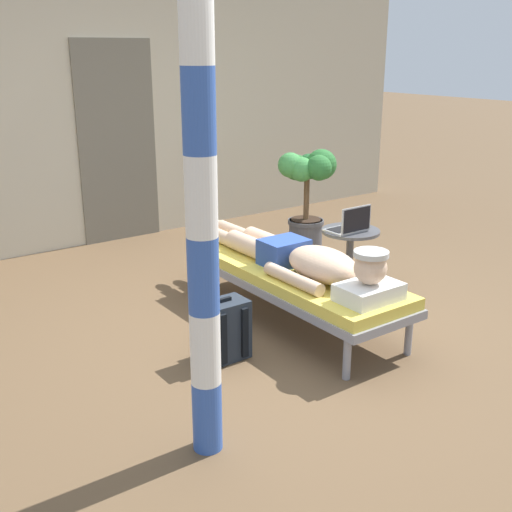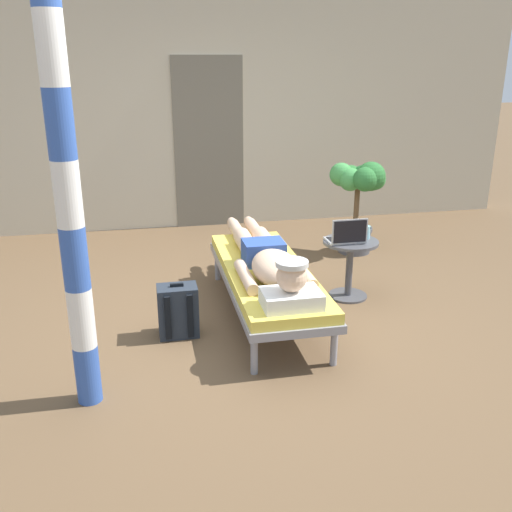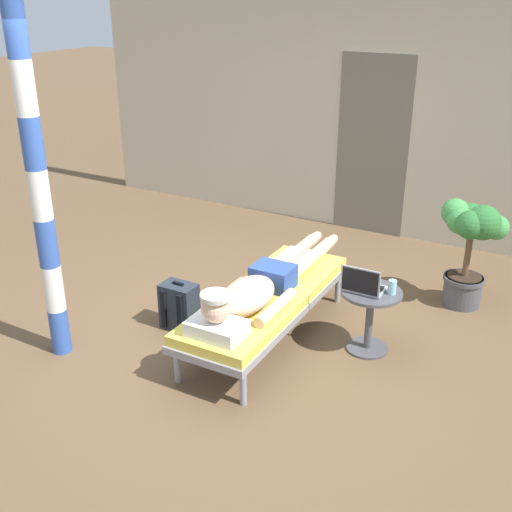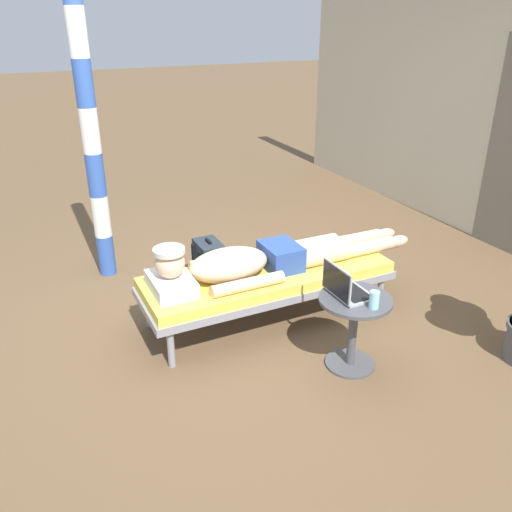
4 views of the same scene
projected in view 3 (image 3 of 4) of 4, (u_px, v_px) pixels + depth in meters
The scene contains 11 objects.
ground_plane at pixel (244, 338), 5.14m from camera, with size 40.00×40.00×0.00m, color brown.
house_wall_back at pixel (387, 117), 6.91m from camera, with size 7.60×0.20×2.70m, color beige.
house_door_panel at pixel (373, 147), 6.99m from camera, with size 0.84×0.03×2.04m, color #6D6759.
lounge_chair at pixel (267, 300), 5.01m from camera, with size 0.66×1.95×0.42m.
person_reclining at pixel (262, 286), 4.87m from camera, with size 0.53×2.17×0.33m.
side_table at pixel (370, 310), 4.84m from camera, with size 0.48×0.48×0.52m.
laptop at pixel (363, 285), 4.74m from camera, with size 0.31×0.24×0.23m.
drink_glass at pixel (392, 287), 4.71m from camera, with size 0.06×0.06×0.11m, color #99D8E5.
backpack at pixel (180, 306), 5.24m from camera, with size 0.30×0.26×0.42m.
potted_plant at pixel (471, 238), 5.41m from camera, with size 0.60×0.54×1.00m.
porch_post at pixel (40, 195), 4.44m from camera, with size 0.15×0.15×2.63m.
Camera 3 is at (2.22, -3.83, 2.69)m, focal length 43.25 mm.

